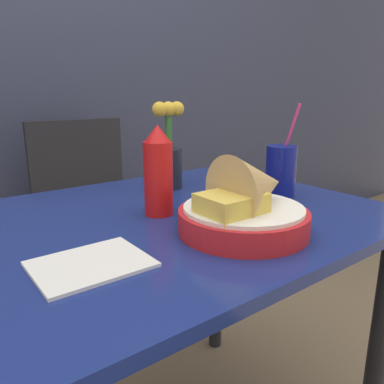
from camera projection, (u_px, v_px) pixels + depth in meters
name	position (u px, v px, depth m)	size (l,w,h in m)	color
wall_window	(19.00, 23.00, 1.59)	(7.00, 0.06, 2.60)	#2D334C
dining_table	(169.00, 260.00, 0.90)	(0.99, 0.76, 0.74)	navy
chair_far_window	(89.00, 212.00, 1.58)	(0.40, 0.40, 0.91)	black
food_basket	(248.00, 205.00, 0.74)	(0.26, 0.26, 0.16)	red
ketchup_bottle	(158.00, 172.00, 0.84)	(0.07, 0.07, 0.21)	red
drink_cup	(281.00, 174.00, 0.98)	(0.08, 0.08, 0.25)	navy
flower_vase	(169.00, 153.00, 1.08)	(0.10, 0.08, 0.25)	black
napkin	(91.00, 264.00, 0.61)	(0.18, 0.14, 0.01)	white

